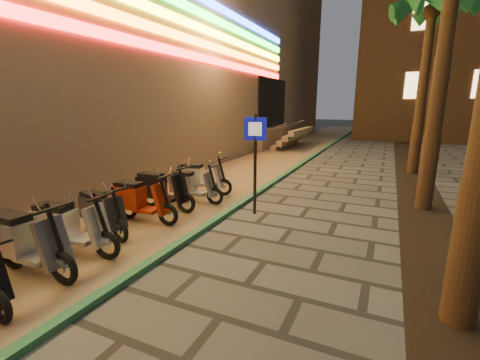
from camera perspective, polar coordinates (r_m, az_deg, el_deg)
The scene contains 14 objects.
ground at distance 4.41m, azimuth -20.00°, elevation -25.09°, with size 120.00×120.00×0.00m, color #474442.
parking_strip at distance 13.67m, azimuth 1.93°, elevation 1.94°, with size 3.40×60.00×0.01m, color #8C7251.
green_curb at distance 13.11m, azimuth 8.79°, elevation 1.50°, with size 0.18×60.00×0.10m, color #296E46.
planting_strip at distance 7.89m, azimuth 30.79°, elevation -8.50°, with size 1.20×40.00×0.02m, color black.
mall_building at distance 22.42m, azimuth -33.11°, elevation 23.61°, with size 24.23×44.00×15.00m.
palm_d at distance 14.76m, azimuth 30.99°, elevation 24.27°, with size 2.97×3.02×7.16m.
pedestrian_sign at distance 7.78m, azimuth 2.71°, elevation 5.21°, with size 0.54×0.12×2.47m.
scooter_5 at distance 6.24m, azimuth -34.09°, elevation -9.04°, with size 1.81×0.64×1.28m.
scooter_6 at distance 6.64m, azimuth -28.35°, elevation -7.33°, with size 1.73×0.71×1.22m.
scooter_7 at distance 7.40m, azimuth -23.60°, elevation -5.15°, with size 1.59×0.78×1.12m.
scooter_8 at distance 7.86m, azimuth -17.61°, elevation -3.36°, with size 1.70×0.60×1.20m.
scooter_9 at distance 8.63m, azimuth -14.12°, elevation -1.60°, with size 1.73×0.61×1.22m.
scooter_10 at distance 9.08m, azimuth -8.81°, elevation -0.94°, with size 1.58×0.55×1.11m.
scooter_11 at distance 9.93m, azimuth -7.19°, elevation 0.51°, with size 1.68×0.65×1.18m.
Camera 1 is at (2.59, -2.36, 2.68)m, focal length 24.00 mm.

